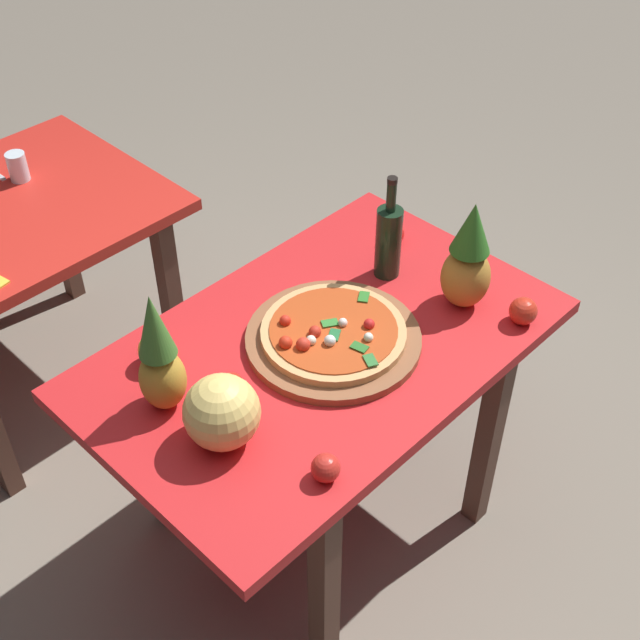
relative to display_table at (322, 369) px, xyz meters
The scene contains 15 objects.
ground_plane 0.67m from the display_table, ahead, with size 10.00×10.00×0.00m, color gray.
display_table is the anchor object (origin of this frame).
background_table 1.22m from the display_table, 103.37° to the left, with size 1.01×0.83×0.77m.
pizza_board 0.11m from the display_table, 39.22° to the right, with size 0.47×0.47×0.03m, color brown.
pizza 0.14m from the display_table, 45.29° to the right, with size 0.39×0.39×0.05m.
wine_bottle 0.42m from the display_table, 12.27° to the left, with size 0.08×0.08×0.33m.
pineapple_left 0.51m from the display_table, 163.95° to the left, with size 0.12×0.12×0.35m.
pineapple_right 0.50m from the display_table, 22.48° to the right, with size 0.14×0.14×0.33m.
melon 0.45m from the display_table, behind, with size 0.18×0.18×0.18m, color #EECC6D.
bell_pepper 0.46m from the display_table, 144.26° to the left, with size 0.09×0.09×0.10m, color yellow.
tomato_at_corner 0.47m from the display_table, 134.68° to the right, with size 0.07×0.07×0.07m, color red.
tomato_beside_pepper 0.52m from the display_table, 18.54° to the left, with size 0.07×0.07×0.07m, color red.
tomato_by_bottle 0.57m from the display_table, 36.62° to the right, with size 0.08×0.08×0.08m, color red.
tomato_near_board 0.32m from the display_table, behind, with size 0.06×0.06×0.06m, color red.
drinking_glass_water 1.32m from the display_table, 95.64° to the left, with size 0.07×0.07×0.10m, color silver.
Camera 1 is at (-1.20, -1.16, 2.33)m, focal length 47.76 mm.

